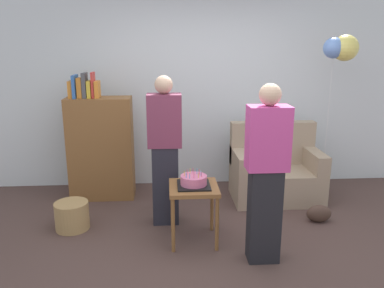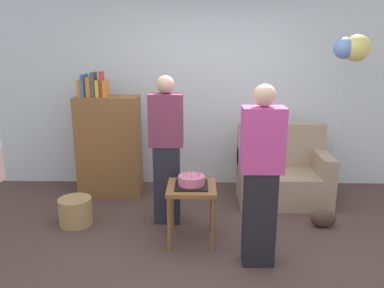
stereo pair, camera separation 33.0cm
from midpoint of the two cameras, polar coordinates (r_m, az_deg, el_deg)
The scene contains 11 objects.
ground_plane at distance 3.83m, azimuth 1.93°, elevation -16.04°, with size 8.00×8.00×0.00m, color #4C3833.
wall_back at distance 5.37m, azimuth -0.11°, elevation 8.22°, with size 6.00×0.10×2.70m, color silver.
couch at distance 5.06m, azimuth 10.31°, elevation -4.15°, with size 1.10×0.70×0.96m.
bookshelf at distance 5.09m, azimuth -15.11°, elevation -0.34°, with size 0.80×0.36×1.61m.
side_table at distance 3.86m, azimuth -2.22°, elevation -7.45°, with size 0.48×0.48×0.59m.
birthday_cake at distance 3.81m, azimuth -2.24°, elevation -5.51°, with size 0.32×0.32×0.16m.
person_blowing_candles at distance 4.18m, azimuth -6.27°, elevation -0.98°, with size 0.36×0.22×1.63m.
person_holding_cake at distance 3.44m, azimuth 8.17°, elevation -4.47°, with size 0.36×0.22×1.63m.
wicker_basket at distance 4.48m, azimuth -19.29°, elevation -9.95°, with size 0.36×0.36×0.30m, color #A88451.
handbag at distance 4.58m, azimuth 16.19°, elevation -9.82°, with size 0.28×0.14×0.20m, color #473328.
balloon_bunch at distance 4.99m, azimuth 19.31°, elevation 13.17°, with size 0.42×0.31×2.05m.
Camera 1 is at (-0.50, -3.27, 1.95)m, focal length 36.29 mm.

